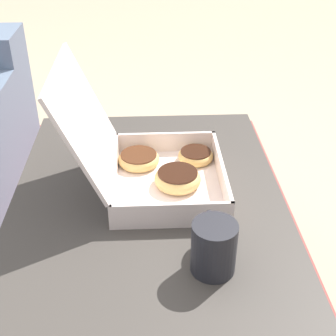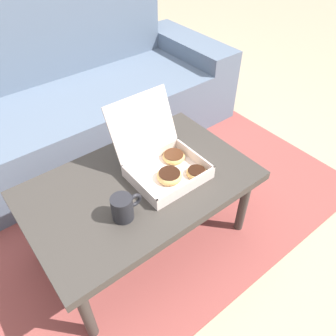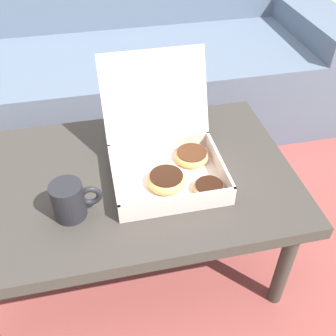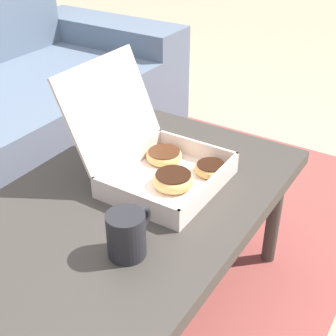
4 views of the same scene
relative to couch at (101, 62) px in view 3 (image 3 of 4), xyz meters
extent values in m
plane|color=tan|center=(0.00, -0.82, -0.31)|extent=(12.00, 12.00, 0.00)
cube|color=#994742|center=(0.00, -0.52, -0.30)|extent=(2.48, 1.92, 0.01)
cube|color=slate|center=(0.00, -0.16, -0.11)|extent=(1.88, 0.61, 0.40)
cube|color=slate|center=(0.00, 0.24, 0.17)|extent=(1.88, 0.20, 0.94)
cube|color=slate|center=(1.06, -0.06, -0.05)|extent=(0.24, 0.81, 0.51)
cube|color=#3D3833|center=(0.00, -0.97, 0.09)|extent=(0.98, 0.62, 0.04)
cylinder|color=#3D3833|center=(0.43, -1.22, -0.12)|extent=(0.04, 0.04, 0.37)
cylinder|color=#3D3833|center=(-0.43, -0.72, -0.12)|extent=(0.04, 0.04, 0.37)
cylinder|color=#3D3833|center=(0.43, -0.72, -0.12)|extent=(0.04, 0.04, 0.37)
cube|color=silver|center=(0.12, -1.02, 0.11)|extent=(0.31, 0.26, 0.01)
cube|color=silver|center=(0.12, -1.14, 0.14)|extent=(0.31, 0.01, 0.05)
cube|color=silver|center=(0.12, -0.89, 0.14)|extent=(0.31, 0.01, 0.05)
cube|color=silver|center=(-0.03, -1.02, 0.14)|extent=(0.01, 0.26, 0.05)
cube|color=silver|center=(0.27, -1.02, 0.14)|extent=(0.01, 0.26, 0.05)
cube|color=silver|center=(0.12, -0.84, 0.29)|extent=(0.31, 0.11, 0.24)
torus|color=#E0B266|center=(0.11, -1.04, 0.13)|extent=(0.11, 0.11, 0.04)
cylinder|color=black|center=(0.11, -1.04, 0.14)|extent=(0.09, 0.09, 0.02)
torus|color=#E0B266|center=(0.20, -0.95, 0.13)|extent=(0.10, 0.10, 0.03)
cylinder|color=#472614|center=(0.20, -0.95, 0.14)|extent=(0.09, 0.09, 0.01)
torus|color=#E0B266|center=(0.21, -1.09, 0.13)|extent=(0.09, 0.09, 0.03)
cylinder|color=black|center=(0.21, -1.09, 0.14)|extent=(0.08, 0.08, 0.01)
cylinder|color=#232328|center=(-0.16, -1.09, 0.16)|extent=(0.08, 0.08, 0.10)
torus|color=#232328|center=(-0.10, -1.09, 0.17)|extent=(0.06, 0.02, 0.06)
camera|label=1|loc=(-0.79, -0.97, 0.74)|focal=50.00mm
camera|label=2|loc=(-0.52, -1.82, 1.10)|focal=35.00mm
camera|label=3|loc=(-0.06, -1.81, 0.88)|focal=42.00mm
camera|label=4|loc=(-0.75, -1.56, 0.79)|focal=50.00mm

